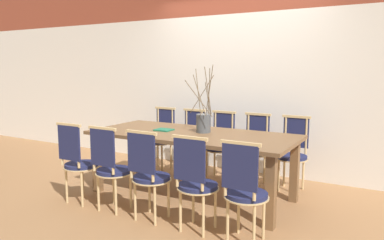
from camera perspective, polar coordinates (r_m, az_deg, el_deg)
name	(u,v)px	position (r m, az deg, el deg)	size (l,w,h in m)	color
ground_plane	(192,196)	(4.49, 0.00, -11.48)	(16.00, 16.00, 0.00)	#9E7047
wall_rear	(239,60)	(5.42, 7.13, 9.06)	(12.00, 0.06, 3.20)	white
dining_table	(192,141)	(4.31, 0.00, -3.17)	(2.37, 1.05, 0.75)	brown
chair_near_leftend	(78,160)	(4.31, -17.00, -5.89)	(0.39, 0.39, 0.91)	#1E234C
chair_near_left	(111,166)	(3.99, -12.28, -6.86)	(0.39, 0.39, 0.91)	#1E234C
chair_near_center	(149,172)	(3.69, -6.62, -7.95)	(0.39, 0.39, 0.91)	#1E234C
chair_near_right	(196,181)	(3.42, 0.54, -9.21)	(0.39, 0.39, 0.91)	#1E234C
chair_near_rightend	(244,189)	(3.22, 7.99, -10.37)	(0.39, 0.39, 0.91)	#1E234C
chair_far_leftend	(162,136)	(5.54, -4.67, -2.50)	(0.39, 0.39, 0.91)	#1E234C
chair_far_left	(191,140)	(5.28, -0.20, -3.00)	(0.39, 0.39, 0.91)	#1E234C
chair_far_center	(220,143)	(5.07, 4.34, -3.49)	(0.39, 0.39, 0.91)	#1E234C
chair_far_right	(254,147)	(4.89, 9.48, -4.02)	(0.39, 0.39, 0.91)	#1E234C
chair_far_rightend	(293,151)	(4.74, 15.13, -4.57)	(0.39, 0.39, 0.91)	#1E234C
vase_centerpiece	(203,122)	(4.31, 1.76, -0.32)	(0.38, 0.39, 0.78)	#4C5156
book_stack	(164,130)	(4.47, -4.31, -1.50)	(0.20, 0.17, 0.02)	#1E6B4C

